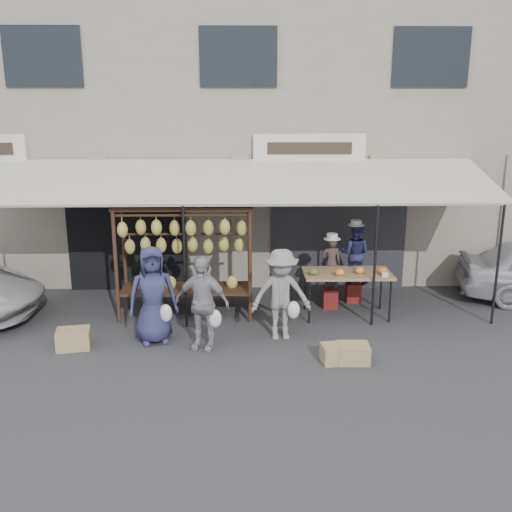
% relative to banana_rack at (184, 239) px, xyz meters
% --- Properties ---
extents(ground_plane, '(90.00, 90.00, 0.00)m').
position_rel_banana_rack_xyz_m(ground_plane, '(1.05, -1.71, -1.57)').
color(ground_plane, '#2D2D30').
extents(shophouse, '(24.00, 6.15, 7.30)m').
position_rel_banana_rack_xyz_m(shophouse, '(1.05, 4.79, 2.08)').
color(shophouse, gray).
rests_on(shophouse, ground_plane).
extents(awning, '(10.00, 2.35, 2.92)m').
position_rel_banana_rack_xyz_m(awning, '(1.06, 0.57, 1.01)').
color(awning, beige).
rests_on(awning, ground_plane).
extents(banana_rack, '(2.60, 0.90, 2.24)m').
position_rel_banana_rack_xyz_m(banana_rack, '(0.00, 0.00, 0.00)').
color(banana_rack, '#392215').
rests_on(banana_rack, ground_plane).
extents(produce_table, '(1.70, 0.90, 1.04)m').
position_rel_banana_rack_xyz_m(produce_table, '(3.14, -0.09, -0.70)').
color(produce_table, '#A1815A').
rests_on(produce_table, ground_plane).
extents(vendor_left, '(0.40, 0.27, 1.07)m').
position_rel_banana_rack_xyz_m(vendor_left, '(2.90, 0.41, -0.62)').
color(vendor_left, '#413330').
rests_on(vendor_left, stool_left).
extents(vendor_right, '(0.74, 0.66, 1.27)m').
position_rel_banana_rack_xyz_m(vendor_right, '(3.44, 0.77, -0.51)').
color(vendor_right, navy).
rests_on(vendor_right, stool_right).
extents(customer_left, '(0.96, 0.75, 1.73)m').
position_rel_banana_rack_xyz_m(customer_left, '(-0.44, -1.25, -0.70)').
color(customer_left, navy).
rests_on(customer_left, ground_plane).
extents(customer_mid, '(1.02, 0.64, 1.62)m').
position_rel_banana_rack_xyz_m(customer_mid, '(0.42, -1.54, -0.76)').
color(customer_mid, '#9A9A9F').
rests_on(customer_mid, ground_plane).
extents(customer_right, '(1.11, 0.70, 1.64)m').
position_rel_banana_rack_xyz_m(customer_right, '(1.78, -1.14, -0.75)').
color(customer_right, gray).
rests_on(customer_right, ground_plane).
extents(stool_left, '(0.36, 0.36, 0.41)m').
position_rel_banana_rack_xyz_m(stool_left, '(2.90, 0.41, -1.36)').
color(stool_left, maroon).
rests_on(stool_left, ground_plane).
extents(stool_right, '(0.36, 0.36, 0.42)m').
position_rel_banana_rack_xyz_m(stool_right, '(3.44, 0.77, -1.36)').
color(stool_right, maroon).
rests_on(stool_right, ground_plane).
extents(crate_near_a, '(0.53, 0.43, 0.29)m').
position_rel_banana_rack_xyz_m(crate_near_a, '(2.63, -2.16, -1.42)').
color(crate_near_a, tan).
rests_on(crate_near_a, ground_plane).
extents(crate_near_b, '(0.52, 0.40, 0.31)m').
position_rel_banana_rack_xyz_m(crate_near_b, '(2.89, -2.17, -1.41)').
color(crate_near_b, tan).
rests_on(crate_near_b, ground_plane).
extents(crate_far, '(0.62, 0.51, 0.33)m').
position_rel_banana_rack_xyz_m(crate_far, '(-1.79, -1.49, -1.40)').
color(crate_far, tan).
rests_on(crate_far, ground_plane).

